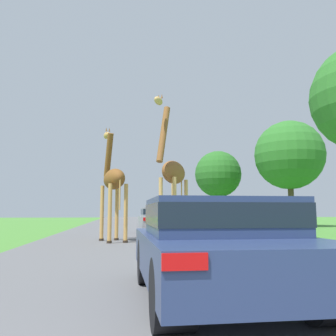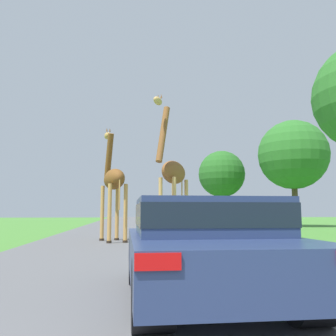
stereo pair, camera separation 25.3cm
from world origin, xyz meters
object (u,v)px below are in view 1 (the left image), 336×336
at_px(giraffe_near_road, 173,173).
at_px(tree_right_cluster, 218,175).
at_px(car_lead_maroon, 218,244).
at_px(car_queue_left, 158,220).
at_px(giraffe_companion, 113,181).
at_px(car_queue_right, 161,218).
at_px(tree_left_edge, 289,155).

height_order(giraffe_near_road, tree_right_cluster, tree_right_cluster).
xyz_separation_m(giraffe_near_road, car_lead_maroon, (-0.80, -9.36, -1.97)).
bearing_deg(car_queue_left, giraffe_companion, -117.50).
bearing_deg(tree_right_cluster, car_queue_right, -142.73).
xyz_separation_m(car_queue_left, tree_right_cluster, (6.94, 12.92, 3.85)).
distance_m(car_lead_maroon, car_queue_right, 22.60).
distance_m(giraffe_near_road, tree_left_edge, 17.33).
distance_m(car_queue_right, tree_right_cluster, 8.28).
bearing_deg(car_lead_maroon, tree_left_edge, 60.94).
bearing_deg(giraffe_near_road, tree_right_cluster, -80.87).
xyz_separation_m(car_lead_maroon, car_queue_right, (1.88, 22.52, -0.05)).
distance_m(giraffe_near_road, tree_right_cluster, 18.98).
relative_size(car_queue_right, car_queue_left, 1.02).
bearing_deg(car_queue_right, car_lead_maroon, -94.77).
distance_m(car_lead_maroon, tree_right_cluster, 28.28).
distance_m(giraffe_companion, tree_right_cluster, 19.78).
relative_size(giraffe_companion, tree_left_edge, 0.56).
bearing_deg(giraffe_near_road, car_queue_right, -64.17).
height_order(giraffe_near_road, car_lead_maroon, giraffe_near_road).
bearing_deg(giraffe_near_road, tree_left_edge, -101.55).
distance_m(giraffe_companion, tree_left_edge, 18.86).
bearing_deg(tree_left_edge, car_lead_maroon, -119.06).
xyz_separation_m(car_queue_right, tree_left_edge, (10.36, -0.50, 5.04)).
distance_m(giraffe_companion, car_queue_left, 5.25).
relative_size(giraffe_near_road, car_queue_left, 1.22).
height_order(giraffe_companion, car_queue_left, giraffe_companion).
xyz_separation_m(giraffe_companion, tree_right_cluster, (9.24, 17.35, 2.21)).
xyz_separation_m(giraffe_near_road, giraffe_companion, (-2.35, 0.24, -0.31)).
height_order(giraffe_companion, car_lead_maroon, giraffe_companion).
height_order(giraffe_companion, tree_left_edge, tree_left_edge).
xyz_separation_m(car_queue_right, car_queue_left, (-1.13, -8.50, 0.07)).
distance_m(car_queue_right, tree_left_edge, 11.53).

